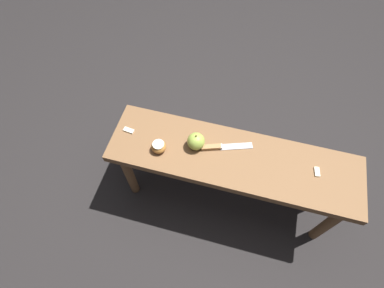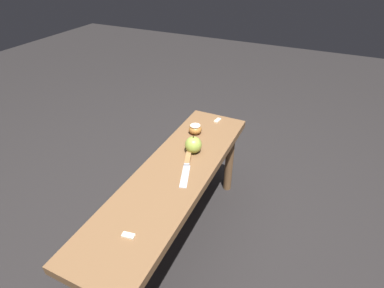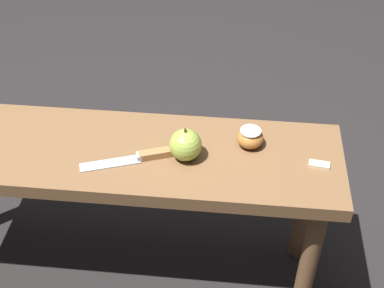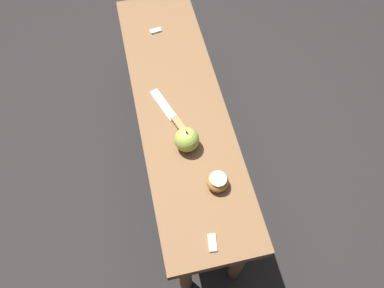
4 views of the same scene
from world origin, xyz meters
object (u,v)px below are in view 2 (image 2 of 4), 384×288
wooden_bench (174,186)px  knife (187,164)px  apple_cut (195,129)px  apple_whole (193,145)px

wooden_bench → knife: knife is taller
knife → apple_cut: bearing=177.6°
knife → apple_cut: 0.29m
apple_whole → wooden_bench: bearing=-4.0°
knife → wooden_bench: bearing=-40.8°
wooden_bench → apple_whole: apple_whole is taller
apple_whole → apple_cut: apple_whole is taller
wooden_bench → knife: size_ratio=4.93×
wooden_bench → apple_cut: apple_cut is taller
wooden_bench → apple_whole: size_ratio=12.66×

